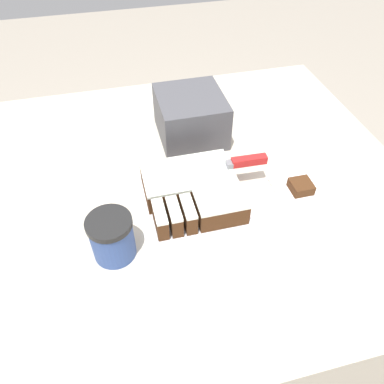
# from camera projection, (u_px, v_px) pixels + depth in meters

# --- Properties ---
(ground_plane) EXTENTS (8.00, 8.00, 0.00)m
(ground_plane) POSITION_uv_depth(u_px,v_px,m) (171.00, 332.00, 1.66)
(ground_plane) COLOR #9E9384
(countertop) EXTENTS (1.40, 1.10, 0.90)m
(countertop) POSITION_uv_depth(u_px,v_px,m) (166.00, 276.00, 1.34)
(countertop) COLOR beige
(countertop) RESTS_ON ground_plane
(cake_board) EXTENTS (0.28, 0.27, 0.01)m
(cake_board) POSITION_uv_depth(u_px,v_px,m) (192.00, 201.00, 0.97)
(cake_board) COLOR silver
(cake_board) RESTS_ON countertop
(cake) EXTENTS (0.23, 0.22, 0.06)m
(cake) POSITION_uv_depth(u_px,v_px,m) (193.00, 191.00, 0.95)
(cake) COLOR #472814
(cake) RESTS_ON cake_board
(knife) EXTENTS (0.32, 0.03, 0.02)m
(knife) POSITION_uv_depth(u_px,v_px,m) (235.00, 163.00, 0.97)
(knife) COLOR silver
(knife) RESTS_ON cake
(coffee_cup) EXTENTS (0.10, 0.10, 0.11)m
(coffee_cup) POSITION_uv_depth(u_px,v_px,m) (112.00, 237.00, 0.82)
(coffee_cup) COLOR #334C8C
(coffee_cup) RESTS_ON countertop
(paper_napkin) EXTENTS (0.13, 0.13, 0.01)m
(paper_napkin) POSITION_uv_depth(u_px,v_px,m) (300.00, 191.00, 1.00)
(paper_napkin) COLOR white
(paper_napkin) RESTS_ON countertop
(brownie) EXTENTS (0.06, 0.06, 0.03)m
(brownie) POSITION_uv_depth(u_px,v_px,m) (301.00, 186.00, 0.99)
(brownie) COLOR #472814
(brownie) RESTS_ON paper_napkin
(storage_box) EXTENTS (0.19, 0.21, 0.14)m
(storage_box) POSITION_uv_depth(u_px,v_px,m) (191.00, 116.00, 1.13)
(storage_box) COLOR #47474C
(storage_box) RESTS_ON countertop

